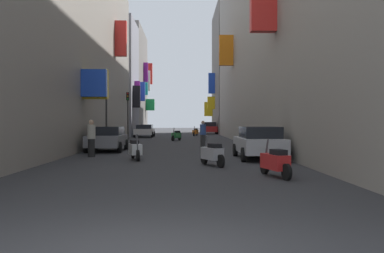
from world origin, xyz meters
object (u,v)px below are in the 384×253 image
Objects in this scene: pedestrian_crossing at (91,138)px; scooter_red at (275,162)px; scooter_white at (135,149)px; parked_car_grey at (107,138)px; pedestrian_near_left at (203,134)px; traffic_light_far_corner at (128,107)px; traffic_light_near_corner at (106,99)px; scooter_green at (176,135)px; parked_car_white at (145,130)px; parked_car_silver at (259,142)px; parked_car_red at (210,128)px; scooter_silver at (212,154)px; scooter_orange at (195,132)px.

scooter_red is at bearing -46.02° from pedestrian_crossing.
parked_car_grey is at bearing 112.06° from scooter_white.
scooter_red is at bearing -83.81° from pedestrian_near_left.
scooter_white and scooter_red have the same top height.
scooter_red is 0.44× the size of traffic_light_far_corner.
traffic_light_near_corner reaches higher than pedestrian_near_left.
scooter_green and scooter_white have the same top height.
scooter_white is (2.00, -26.45, -0.25)m from parked_car_white.
parked_car_silver is 1.03× the size of parked_car_red.
scooter_white is 0.96× the size of scooter_red.
traffic_light_near_corner is (-6.31, 1.41, 2.29)m from pedestrian_near_left.
scooter_silver is 0.38× the size of traffic_light_near_corner.
parked_car_red reaches higher than scooter_red.
scooter_red is at bearing -62.67° from scooter_silver.
parked_car_red is 2.16× the size of scooter_red.
scooter_green is (-4.09, -18.91, -0.35)m from parked_car_red.
scooter_silver is at bearing -90.90° from pedestrian_near_left.
traffic_light_near_corner reaches higher than scooter_green.
scooter_red is at bearing -82.02° from scooter_green.
scooter_silver is at bearing -38.64° from scooter_white.
traffic_light_far_corner is at bearing -118.46° from parked_car_red.
parked_car_red is at bearing 53.64° from parked_car_white.
parked_car_red is at bearing 88.96° from scooter_red.
parked_car_red is 2.24× the size of scooter_orange.
scooter_orange is (-1.96, 28.88, -0.30)m from parked_car_silver.
scooter_green is at bearing 97.98° from scooter_red.
parked_car_red is 2.24× the size of scooter_white.
scooter_red is 17.31m from traffic_light_near_corner.
parked_car_white is at bearing 86.77° from traffic_light_near_corner.
scooter_green is 16.74m from pedestrian_crossing.
parked_car_white reaches higher than scooter_red.
scooter_silver is 0.41× the size of traffic_light_far_corner.
scooter_orange is (0.33, 31.76, -0.00)m from scooter_silver.
scooter_orange is 28.23m from pedestrian_crossing.
parked_car_white is (0.16, 21.12, -0.02)m from parked_car_grey.
scooter_silver is at bearing -128.58° from parked_car_silver.
traffic_light_far_corner reaches higher than scooter_green.
parked_car_grey is 0.97× the size of parked_car_red.
parked_car_white is 17.20m from traffic_light_near_corner.
parked_car_grey is 0.86× the size of traffic_light_near_corner.
scooter_white is (-5.61, -36.79, -0.35)m from parked_car_red.
pedestrian_near_left is 14.45m from traffic_light_far_corner.
parked_car_white is at bearing 89.57° from parked_car_grey.
parked_car_silver is 0.97× the size of traffic_light_far_corner.
traffic_light_near_corner is (-2.96, 9.45, 2.68)m from scooter_white.
parked_car_grey is 2.28× the size of pedestrian_crossing.
pedestrian_near_left reaches higher than scooter_green.
scooter_silver is 10.60m from pedestrian_near_left.
pedestrian_crossing is at bearing -130.82° from pedestrian_near_left.
traffic_light_near_corner reaches higher than parked_car_white.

